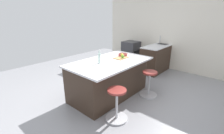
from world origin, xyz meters
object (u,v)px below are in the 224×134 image
at_px(stool_middle, 117,105).
at_px(cutting_board, 121,58).
at_px(stool_by_window, 149,84).
at_px(apple_green, 123,56).
at_px(kitchen_island, 109,78).
at_px(apple_yellow, 122,55).
at_px(fruit_bowl, 123,55).
at_px(water_bottle, 99,58).
at_px(oven_range, 131,52).

height_order(stool_middle, cutting_board, cutting_board).
distance_m(stool_by_window, cutting_board, 0.96).
bearing_deg(stool_by_window, apple_green, -66.81).
xyz_separation_m(kitchen_island, apple_yellow, (-0.46, 0.04, 0.51)).
xyz_separation_m(apple_green, fruit_bowl, (-0.20, -0.15, -0.02)).
relative_size(kitchen_island, cutting_board, 5.53).
bearing_deg(water_bottle, apple_green, 164.97).
bearing_deg(oven_range, fruit_bowl, 29.50).
bearing_deg(apple_green, kitchen_island, -21.15).
bearing_deg(stool_by_window, oven_range, -136.07).
xyz_separation_m(oven_range, stool_middle, (3.32, 1.99, -0.14)).
height_order(oven_range, water_bottle, water_bottle).
bearing_deg(cutting_board, kitchen_island, -11.37).
bearing_deg(apple_yellow, oven_range, -150.67).
distance_m(kitchen_island, apple_green, 0.64).
distance_m(apple_yellow, apple_green, 0.14).
bearing_deg(water_bottle, fruit_bowl, 178.24).
relative_size(oven_range, stool_middle, 1.38).
bearing_deg(stool_by_window, cutting_board, -70.08).
bearing_deg(apple_green, stool_by_window, 113.19).
distance_m(stool_by_window, apple_yellow, 1.00).
distance_m(apple_green, fruit_bowl, 0.24).
xyz_separation_m(stool_middle, water_bottle, (-0.35, -0.80, 0.72)).
bearing_deg(stool_middle, oven_range, -149.09).
relative_size(stool_middle, water_bottle, 2.05).
distance_m(kitchen_island, apple_yellow, 0.69).
bearing_deg(apple_green, stool_middle, 32.67).
height_order(apple_yellow, apple_green, apple_green).
height_order(oven_range, stool_by_window, oven_range).
height_order(apple_green, fruit_bowl, apple_green).
xyz_separation_m(apple_green, water_bottle, (0.64, -0.17, 0.06)).
relative_size(cutting_board, fruit_bowl, 1.50).
bearing_deg(fruit_bowl, stool_middle, 33.36).
xyz_separation_m(oven_range, stool_by_window, (2.06, 1.99, -0.14)).
bearing_deg(oven_range, apple_green, 30.15).
bearing_deg(oven_range, water_bottle, 21.73).
relative_size(kitchen_island, apple_yellow, 24.60).
height_order(oven_range, stool_middle, oven_range).
distance_m(oven_range, stool_middle, 3.87).
bearing_deg(fruit_bowl, apple_yellow, 25.32).
xyz_separation_m(stool_by_window, water_bottle, (0.91, -0.80, 0.72)).
bearing_deg(kitchen_island, water_bottle, -6.71).
bearing_deg(oven_range, apple_yellow, 29.33).
height_order(water_bottle, fruit_bowl, water_bottle).
bearing_deg(cutting_board, stool_middle, 34.66).
distance_m(oven_range, apple_green, 2.75).
distance_m(oven_range, fruit_bowl, 2.51).
distance_m(oven_range, stool_by_window, 2.87).
bearing_deg(water_bottle, cutting_board, 170.60).
bearing_deg(apple_yellow, apple_green, 44.96).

